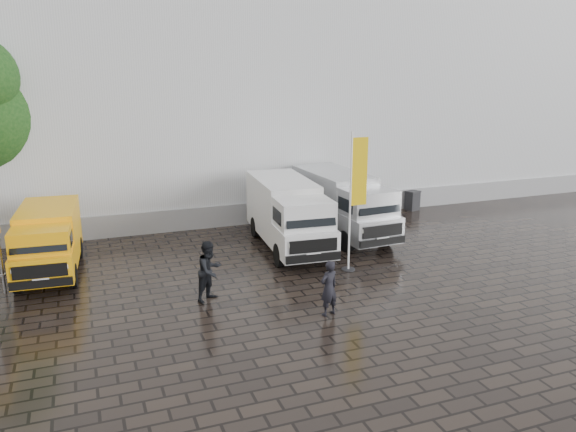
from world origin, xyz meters
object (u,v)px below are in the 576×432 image
(van_yellow, at_px, (48,243))
(wheelie_bin, at_px, (412,200))
(person_tent, at_px, (210,271))
(flagpole, at_px, (355,194))
(person_front, at_px, (329,288))
(van_silver, at_px, (343,206))
(van_white, at_px, (288,216))

(van_yellow, bearing_deg, wheelie_bin, 15.13)
(van_yellow, bearing_deg, person_tent, -37.70)
(flagpole, xyz_separation_m, person_front, (-2.46, -3.23, -1.95))
(van_yellow, distance_m, van_silver, 11.83)
(van_yellow, height_order, person_tent, van_yellow)
(flagpole, xyz_separation_m, person_tent, (-5.50, -0.89, -1.83))
(van_white, height_order, flagpole, flagpole)
(person_tent, bearing_deg, person_front, -73.84)
(van_white, height_order, van_silver, van_white)
(flagpole, distance_m, person_tent, 5.86)
(wheelie_bin, relative_size, person_tent, 0.52)
(van_white, bearing_deg, flagpole, -63.00)
(wheelie_bin, bearing_deg, van_silver, -165.07)
(person_front, bearing_deg, wheelie_bin, -149.66)
(van_white, bearing_deg, wheelie_bin, 28.03)
(van_white, xyz_separation_m, person_front, (-1.12, -6.40, -0.50))
(van_white, bearing_deg, person_tent, -131.57)
(flagpole, height_order, wheelie_bin, flagpole)
(flagpole, height_order, person_tent, flagpole)
(flagpole, relative_size, person_tent, 2.59)
(van_white, xyz_separation_m, flagpole, (1.33, -3.17, 1.45))
(van_silver, height_order, person_front, van_silver)
(van_yellow, relative_size, wheelie_bin, 4.98)
(flagpole, bearing_deg, van_silver, 69.29)
(van_white, distance_m, wheelie_bin, 9.00)
(van_white, relative_size, person_tent, 3.22)
(van_white, relative_size, van_silver, 1.00)
(wheelie_bin, bearing_deg, person_front, -145.81)
(van_yellow, relative_size, person_front, 2.92)
(van_silver, relative_size, wheelie_bin, 6.22)
(van_silver, bearing_deg, wheelie_bin, 24.58)
(wheelie_bin, bearing_deg, van_yellow, 178.23)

